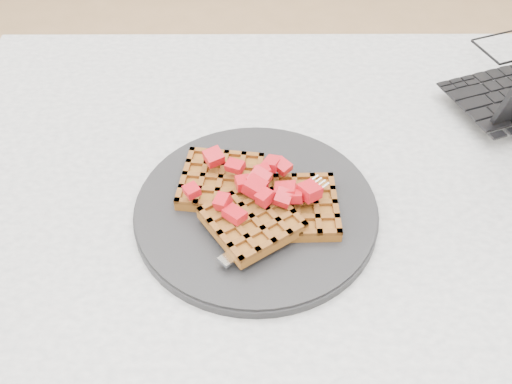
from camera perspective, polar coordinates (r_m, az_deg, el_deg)
table at (r=0.85m, az=9.98°, el=-5.70°), size 1.20×0.80×0.75m
plate at (r=0.72m, az=0.00°, el=-1.75°), size 0.31×0.31×0.02m
waffles at (r=0.70m, az=0.01°, el=-0.94°), size 0.20×0.20×0.03m
strawberry_pile at (r=0.69m, az=0.00°, el=0.80°), size 0.15×0.15×0.02m
fork at (r=0.69m, az=2.63°, el=-2.86°), size 0.15×0.14×0.02m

